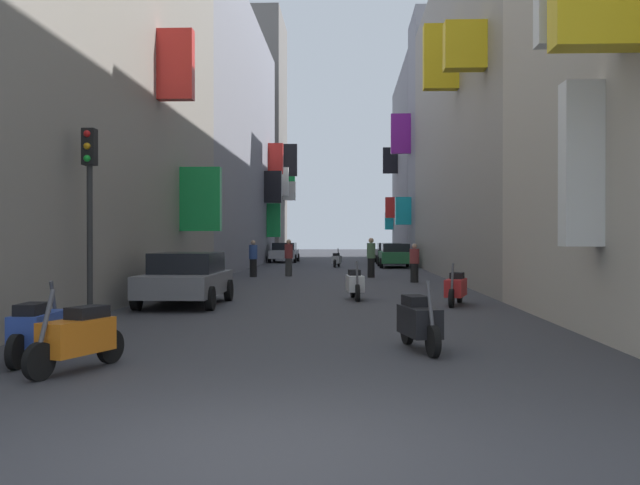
{
  "coord_description": "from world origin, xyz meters",
  "views": [
    {
      "loc": [
        0.71,
        -5.75,
        1.78
      ],
      "look_at": [
        -0.44,
        23.55,
        1.58
      ],
      "focal_mm": 38.84,
      "sensor_mm": 36.0,
      "label": 1
    }
  ],
  "objects_px": {
    "parked_car_grey": "(186,277)",
    "scooter_blue": "(38,329)",
    "scooter_silver": "(337,260)",
    "pedestrian_crossing": "(253,259)",
    "scooter_white": "(355,283)",
    "parked_car_black": "(389,252)",
    "pedestrian_near_left": "(289,258)",
    "pedestrian_mid_street": "(414,263)",
    "scooter_orange": "(78,337)",
    "parked_car_green": "(395,255)",
    "parked_car_silver": "(284,252)",
    "scooter_black": "(419,321)",
    "pedestrian_near_right": "(371,258)",
    "scooter_red": "(456,288)",
    "traffic_light_near_corner": "(89,190)"
  },
  "relations": [
    {
      "from": "scooter_white",
      "to": "traffic_light_near_corner",
      "type": "bearing_deg",
      "value": -132.64
    },
    {
      "from": "parked_car_green",
      "to": "pedestrian_mid_street",
      "type": "xyz_separation_m",
      "value": [
        -0.19,
        -13.93,
        0.01
      ]
    },
    {
      "from": "scooter_silver",
      "to": "pedestrian_near_left",
      "type": "xyz_separation_m",
      "value": [
        -2.08,
        -9.83,
        0.39
      ]
    },
    {
      "from": "pedestrian_crossing",
      "to": "pedestrian_near_left",
      "type": "height_order",
      "value": "pedestrian_near_left"
    },
    {
      "from": "parked_car_black",
      "to": "pedestrian_near_left",
      "type": "xyz_separation_m",
      "value": [
        -5.63,
        -16.26,
        0.1
      ]
    },
    {
      "from": "scooter_silver",
      "to": "parked_car_silver",
      "type": "bearing_deg",
      "value": 115.3
    },
    {
      "from": "pedestrian_mid_street",
      "to": "parked_car_black",
      "type": "bearing_deg",
      "value": 89.31
    },
    {
      "from": "pedestrian_mid_street",
      "to": "parked_car_silver",
      "type": "bearing_deg",
      "value": 107.87
    },
    {
      "from": "parked_car_green",
      "to": "scooter_orange",
      "type": "bearing_deg",
      "value": -101.26
    },
    {
      "from": "scooter_red",
      "to": "pedestrian_crossing",
      "type": "distance_m",
      "value": 14.67
    },
    {
      "from": "scooter_silver",
      "to": "pedestrian_mid_street",
      "type": "xyz_separation_m",
      "value": [
        3.3,
        -14.11,
        0.3
      ]
    },
    {
      "from": "scooter_silver",
      "to": "pedestrian_near_right",
      "type": "distance_m",
      "value": 10.89
    },
    {
      "from": "parked_car_black",
      "to": "scooter_white",
      "type": "xyz_separation_m",
      "value": [
        -2.7,
        -28.23,
        -0.29
      ]
    },
    {
      "from": "parked_car_green",
      "to": "traffic_light_near_corner",
      "type": "height_order",
      "value": "traffic_light_near_corner"
    },
    {
      "from": "parked_car_grey",
      "to": "pedestrian_near_left",
      "type": "distance_m",
      "value": 13.88
    },
    {
      "from": "scooter_silver",
      "to": "pedestrian_crossing",
      "type": "xyz_separation_m",
      "value": [
        -3.63,
        -10.54,
        0.37
      ]
    },
    {
      "from": "parked_car_black",
      "to": "parked_car_grey",
      "type": "bearing_deg",
      "value": -103.43
    },
    {
      "from": "scooter_red",
      "to": "scooter_black",
      "type": "bearing_deg",
      "value": -103.2
    },
    {
      "from": "scooter_black",
      "to": "pedestrian_crossing",
      "type": "xyz_separation_m",
      "value": [
        -5.39,
        20.21,
        0.37
      ]
    },
    {
      "from": "parked_car_black",
      "to": "scooter_blue",
      "type": "height_order",
      "value": "parked_car_black"
    },
    {
      "from": "parked_car_green",
      "to": "scooter_orange",
      "type": "relative_size",
      "value": 2.6
    },
    {
      "from": "scooter_orange",
      "to": "parked_car_silver",
      "type": "bearing_deg",
      "value": 91.34
    },
    {
      "from": "parked_car_grey",
      "to": "pedestrian_mid_street",
      "type": "distance_m",
      "value": 11.76
    },
    {
      "from": "pedestrian_near_left",
      "to": "parked_car_black",
      "type": "bearing_deg",
      "value": 70.91
    },
    {
      "from": "pedestrian_crossing",
      "to": "traffic_light_near_corner",
      "type": "height_order",
      "value": "traffic_light_near_corner"
    },
    {
      "from": "parked_car_black",
      "to": "parked_car_grey",
      "type": "distance_m",
      "value": 30.89
    },
    {
      "from": "pedestrian_near_left",
      "to": "pedestrian_mid_street",
      "type": "distance_m",
      "value": 6.87
    },
    {
      "from": "parked_car_green",
      "to": "pedestrian_near_left",
      "type": "height_order",
      "value": "pedestrian_near_left"
    },
    {
      "from": "scooter_black",
      "to": "pedestrian_crossing",
      "type": "bearing_deg",
      "value": 104.92
    },
    {
      "from": "scooter_orange",
      "to": "parked_car_grey",
      "type": "bearing_deg",
      "value": 94.16
    },
    {
      "from": "parked_car_grey",
      "to": "scooter_blue",
      "type": "xyz_separation_m",
      "value": [
        -0.24,
        -8.25,
        -0.27
      ]
    },
    {
      "from": "parked_car_black",
      "to": "scooter_red",
      "type": "height_order",
      "value": "parked_car_black"
    },
    {
      "from": "parked_car_grey",
      "to": "scooter_silver",
      "type": "xyz_separation_m",
      "value": [
        3.63,
        23.62,
        -0.27
      ]
    },
    {
      "from": "scooter_white",
      "to": "parked_car_grey",
      "type": "bearing_deg",
      "value": -157.89
    },
    {
      "from": "pedestrian_crossing",
      "to": "pedestrian_near_left",
      "type": "distance_m",
      "value": 1.71
    },
    {
      "from": "scooter_red",
      "to": "pedestrian_crossing",
      "type": "height_order",
      "value": "pedestrian_crossing"
    },
    {
      "from": "parked_car_green",
      "to": "parked_car_silver",
      "type": "height_order",
      "value": "parked_car_green"
    },
    {
      "from": "scooter_black",
      "to": "scooter_orange",
      "type": "distance_m",
      "value": 5.09
    },
    {
      "from": "scooter_silver",
      "to": "traffic_light_near_corner",
      "type": "xyz_separation_m",
      "value": [
        -4.65,
        -27.77,
        2.29
      ]
    },
    {
      "from": "scooter_white",
      "to": "parked_car_black",
      "type": "bearing_deg",
      "value": 84.53
    },
    {
      "from": "scooter_white",
      "to": "pedestrian_mid_street",
      "type": "distance_m",
      "value": 8.08
    },
    {
      "from": "parked_car_grey",
      "to": "pedestrian_near_right",
      "type": "height_order",
      "value": "pedestrian_near_right"
    },
    {
      "from": "scooter_orange",
      "to": "pedestrian_near_right",
      "type": "xyz_separation_m",
      "value": [
        4.67,
        21.89,
        0.43
      ]
    },
    {
      "from": "scooter_black",
      "to": "scooter_orange",
      "type": "height_order",
      "value": "same"
    },
    {
      "from": "parked_car_green",
      "to": "scooter_red",
      "type": "xyz_separation_m",
      "value": [
        -0.0,
        -23.19,
        -0.3
      ]
    },
    {
      "from": "pedestrian_mid_street",
      "to": "parked_car_green",
      "type": "bearing_deg",
      "value": 89.22
    },
    {
      "from": "scooter_blue",
      "to": "pedestrian_near_left",
      "type": "xyz_separation_m",
      "value": [
        1.79,
        22.04,
        0.39
      ]
    },
    {
      "from": "scooter_red",
      "to": "pedestrian_near_left",
      "type": "height_order",
      "value": "pedestrian_near_left"
    },
    {
      "from": "parked_car_black",
      "to": "pedestrian_near_left",
      "type": "bearing_deg",
      "value": -109.09
    },
    {
      "from": "scooter_orange",
      "to": "parked_car_green",
      "type": "bearing_deg",
      "value": 78.74
    }
  ]
}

